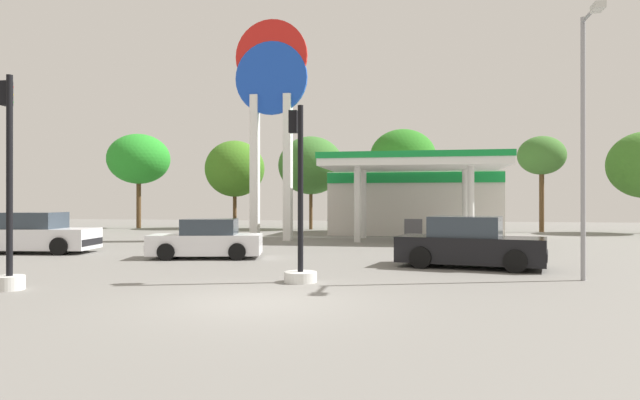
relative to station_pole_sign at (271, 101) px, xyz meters
name	(u,v)px	position (x,y,z in m)	size (l,w,h in m)	color
ground_plane	(259,301)	(4.32, -16.84, -7.19)	(90.00, 90.00, 0.00)	slate
gas_station	(414,199)	(7.24, 6.06, -5.03)	(9.95, 11.77, 4.35)	beige
station_pole_sign	(271,101)	(0.00, 0.00, 0.00)	(3.79, 0.56, 11.43)	white
car_0	(207,240)	(0.08, -9.05, -6.56)	(4.15, 2.38, 1.40)	black
car_1	(470,244)	(9.04, -10.19, -6.48)	(4.65, 2.73, 1.56)	black
car_2	(36,235)	(-7.23, -8.37, -6.47)	(4.65, 2.50, 1.59)	black
traffic_signal_0	(300,234)	(4.56, -14.10, -5.99)	(0.83, 0.83, 4.43)	silver
traffic_signal_1	(9,221)	(-1.75, -16.43, -5.62)	(0.66, 0.69, 4.92)	silver
tree_0	(139,159)	(-12.95, 10.27, -2.06)	(4.57, 4.57, 6.99)	brown
tree_1	(235,169)	(-5.82, 11.24, -2.80)	(4.36, 4.36, 6.47)	brown
tree_2	(311,165)	(-0.04, 10.91, -2.63)	(4.64, 4.64, 6.62)	brown
tree_3	(403,157)	(6.49, 9.18, -2.23)	(4.31, 4.31, 6.77)	brown
tree_4	(542,156)	(15.41, 10.21, -2.24)	(3.05, 3.05, 6.25)	brown
corner_streetlamp	(586,120)	(11.64, -12.78, -3.13)	(0.24, 1.48, 6.73)	gray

